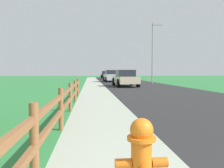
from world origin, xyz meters
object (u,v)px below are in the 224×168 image
object	(u,v)px
parked_car_silver	(111,76)
street_lamp	(153,48)
parked_suv_beige	(125,78)
parked_car_white	(111,75)
parked_car_black	(106,75)
fire_hydrant	(142,164)

from	to	relation	value
parked_car_silver	street_lamp	distance (m)	8.44
parked_suv_beige	street_lamp	world-z (taller)	street_lamp
parked_car_white	street_lamp	size ratio (longest dim) A/B	0.72
parked_suv_beige	parked_car_black	distance (m)	30.08
fire_hydrant	parked_suv_beige	bearing A→B (deg)	81.89
fire_hydrant	street_lamp	xyz separation A→B (m)	(6.62, 23.92, 3.54)
parked_car_white	street_lamp	distance (m)	16.23
parked_car_silver	parked_car_black	bearing A→B (deg)	88.57
parked_suv_beige	parked_car_silver	bearing A→B (deg)	91.52
fire_hydrant	parked_car_silver	distance (m)	30.64
parked_car_black	street_lamp	distance (m)	26.16
street_lamp	fire_hydrant	bearing A→B (deg)	-105.47
parked_car_black	parked_car_silver	bearing A→B (deg)	-91.43
parked_car_silver	parked_car_white	xyz separation A→B (m)	(0.78, 8.94, 0.02)
fire_hydrant	parked_suv_beige	distance (m)	19.74
parked_car_white	parked_suv_beige	bearing A→B (deg)	-91.41
parked_car_white	street_lamp	bearing A→B (deg)	-77.86
parked_car_white	street_lamp	xyz separation A→B (m)	(3.34, -15.56, 3.20)
parked_car_white	parked_car_black	size ratio (longest dim) A/B	1.11
parked_suv_beige	parked_car_black	bearing A→B (deg)	89.65
parked_car_black	street_lamp	world-z (taller)	street_lamp
parked_car_black	parked_car_white	bearing A→B (deg)	-88.27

